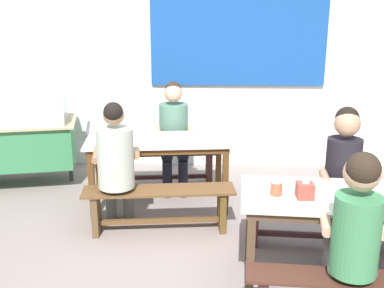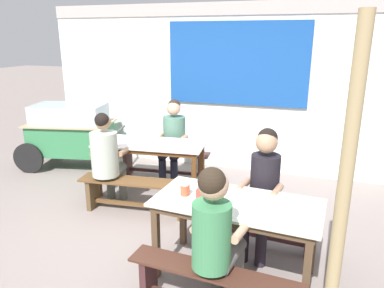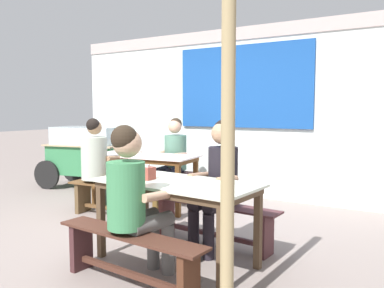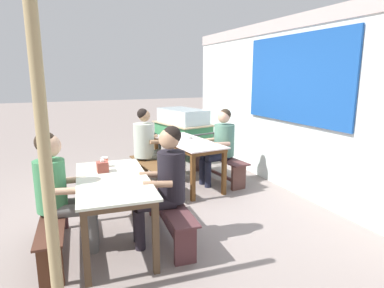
{
  "view_description": "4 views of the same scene",
  "coord_description": "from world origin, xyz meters",
  "px_view_note": "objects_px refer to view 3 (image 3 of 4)",
  "views": [
    {
      "loc": [
        -0.2,
        -3.85,
        2.14
      ],
      "look_at": [
        -0.33,
        0.26,
        0.93
      ],
      "focal_mm": 44.55,
      "sensor_mm": 36.0,
      "label": 1
    },
    {
      "loc": [
        1.38,
        -3.47,
        2.19
      ],
      "look_at": [
        0.1,
        0.4,
        0.98
      ],
      "focal_mm": 34.17,
      "sensor_mm": 36.0,
      "label": 2
    },
    {
      "loc": [
        2.77,
        -3.42,
        1.41
      ],
      "look_at": [
        0.4,
        0.48,
        1.0
      ],
      "focal_mm": 36.74,
      "sensor_mm": 36.0,
      "label": 3
    },
    {
      "loc": [
        4.2,
        -1.01,
        1.84
      ],
      "look_at": [
        0.07,
        0.74,
        0.88
      ],
      "focal_mm": 30.65,
      "sensor_mm": 36.0,
      "label": 4
    }
  ],
  "objects_px": {
    "food_cart": "(87,152)",
    "bench_near_back": "(212,218)",
    "person_near_front": "(133,194)",
    "dining_table_far": "(144,161)",
    "bench_far_front": "(119,196)",
    "person_center_facing": "(173,154)",
    "soup_bowl": "(137,152)",
    "dining_table_near": "(176,190)",
    "person_right_near_table": "(219,176)",
    "bench_near_front": "(129,253)",
    "wooden_support_post": "(228,146)",
    "condiment_jar": "(133,171)",
    "person_left_back_turned": "(97,160)",
    "bench_far_back": "(165,181)",
    "tissue_box": "(147,173)"
  },
  "relations": [
    {
      "from": "person_right_near_table",
      "to": "wooden_support_post",
      "type": "height_order",
      "value": "wooden_support_post"
    },
    {
      "from": "bench_far_front",
      "to": "condiment_jar",
      "type": "distance_m",
      "value": 1.42
    },
    {
      "from": "wooden_support_post",
      "to": "person_center_facing",
      "type": "bearing_deg",
      "value": 129.95
    },
    {
      "from": "bench_far_front",
      "to": "bench_near_front",
      "type": "xyz_separation_m",
      "value": [
        1.42,
        -1.48,
        -0.01
      ]
    },
    {
      "from": "person_near_front",
      "to": "person_left_back_turned",
      "type": "xyz_separation_m",
      "value": [
        -1.82,
        1.42,
        -0.01
      ]
    },
    {
      "from": "person_right_near_table",
      "to": "soup_bowl",
      "type": "height_order",
      "value": "person_right_near_table"
    },
    {
      "from": "person_right_near_table",
      "to": "person_near_front",
      "type": "bearing_deg",
      "value": -101.73
    },
    {
      "from": "person_near_front",
      "to": "soup_bowl",
      "type": "bearing_deg",
      "value": 128.5
    },
    {
      "from": "person_right_near_table",
      "to": "wooden_support_post",
      "type": "relative_size",
      "value": 0.56
    },
    {
      "from": "dining_table_near",
      "to": "condiment_jar",
      "type": "distance_m",
      "value": 0.51
    },
    {
      "from": "tissue_box",
      "to": "wooden_support_post",
      "type": "relative_size",
      "value": 0.06
    },
    {
      "from": "dining_table_near",
      "to": "person_center_facing",
      "type": "bearing_deg",
      "value": 124.54
    },
    {
      "from": "bench_near_back",
      "to": "wooden_support_post",
      "type": "distance_m",
      "value": 1.69
    },
    {
      "from": "bench_far_front",
      "to": "person_center_facing",
      "type": "bearing_deg",
      "value": 86.73
    },
    {
      "from": "soup_bowl",
      "to": "bench_near_back",
      "type": "bearing_deg",
      "value": -28.27
    },
    {
      "from": "person_right_near_table",
      "to": "bench_far_front",
      "type": "bearing_deg",
      "value": 167.95
    },
    {
      "from": "bench_far_back",
      "to": "food_cart",
      "type": "height_order",
      "value": "food_cart"
    },
    {
      "from": "bench_near_back",
      "to": "person_near_front",
      "type": "bearing_deg",
      "value": -95.21
    },
    {
      "from": "person_left_back_turned",
      "to": "wooden_support_post",
      "type": "bearing_deg",
      "value": -29.11
    },
    {
      "from": "bench_far_front",
      "to": "tissue_box",
      "type": "relative_size",
      "value": 10.57
    },
    {
      "from": "person_left_back_turned",
      "to": "condiment_jar",
      "type": "height_order",
      "value": "person_left_back_turned"
    },
    {
      "from": "dining_table_far",
      "to": "person_near_front",
      "type": "height_order",
      "value": "person_near_front"
    },
    {
      "from": "bench_near_front",
      "to": "person_right_near_table",
      "type": "height_order",
      "value": "person_right_near_table"
    },
    {
      "from": "dining_table_far",
      "to": "soup_bowl",
      "type": "distance_m",
      "value": 0.23
    },
    {
      "from": "food_cart",
      "to": "person_left_back_turned",
      "type": "relative_size",
      "value": 1.41
    },
    {
      "from": "food_cart",
      "to": "person_near_front",
      "type": "distance_m",
      "value": 4.17
    },
    {
      "from": "person_center_facing",
      "to": "tissue_box",
      "type": "distance_m",
      "value": 2.38
    },
    {
      "from": "person_near_front",
      "to": "soup_bowl",
      "type": "height_order",
      "value": "person_near_front"
    },
    {
      "from": "bench_near_back",
      "to": "person_left_back_turned",
      "type": "height_order",
      "value": "person_left_back_turned"
    },
    {
      "from": "dining_table_far",
      "to": "soup_bowl",
      "type": "relative_size",
      "value": 10.46
    },
    {
      "from": "food_cart",
      "to": "bench_near_back",
      "type": "bearing_deg",
      "value": -23.73
    },
    {
      "from": "person_near_front",
      "to": "wooden_support_post",
      "type": "distance_m",
      "value": 0.97
    },
    {
      "from": "dining_table_near",
      "to": "bench_far_back",
      "type": "bearing_deg",
      "value": 127.32
    },
    {
      "from": "dining_table_far",
      "to": "tissue_box",
      "type": "bearing_deg",
      "value": -51.11
    },
    {
      "from": "dining_table_near",
      "to": "person_right_near_table",
      "type": "relative_size",
      "value": 1.19
    },
    {
      "from": "dining_table_near",
      "to": "wooden_support_post",
      "type": "distance_m",
      "value": 1.13
    },
    {
      "from": "bench_far_back",
      "to": "bench_far_front",
      "type": "relative_size",
      "value": 1.0
    },
    {
      "from": "condiment_jar",
      "to": "dining_table_far",
      "type": "bearing_deg",
      "value": 124.92
    },
    {
      "from": "condiment_jar",
      "to": "dining_table_near",
      "type": "bearing_deg",
      "value": 0.95
    },
    {
      "from": "bench_near_front",
      "to": "food_cart",
      "type": "relative_size",
      "value": 0.78
    },
    {
      "from": "bench_near_back",
      "to": "person_near_front",
      "type": "distance_m",
      "value": 1.23
    },
    {
      "from": "person_left_back_turned",
      "to": "bench_far_back",
      "type": "bearing_deg",
      "value": 76.78
    },
    {
      "from": "person_left_back_turned",
      "to": "dining_table_far",
      "type": "bearing_deg",
      "value": 59.9
    },
    {
      "from": "bench_far_back",
      "to": "bench_far_front",
      "type": "xyz_separation_m",
      "value": [
        0.12,
        -1.21,
        0.01
      ]
    },
    {
      "from": "bench_far_front",
      "to": "food_cart",
      "type": "height_order",
      "value": "food_cart"
    },
    {
      "from": "person_left_back_turned",
      "to": "condiment_jar",
      "type": "distance_m",
      "value": 1.65
    },
    {
      "from": "person_near_front",
      "to": "dining_table_far",
      "type": "bearing_deg",
      "value": 126.2
    },
    {
      "from": "bench_far_front",
      "to": "condiment_jar",
      "type": "height_order",
      "value": "condiment_jar"
    },
    {
      "from": "person_right_near_table",
      "to": "tissue_box",
      "type": "xyz_separation_m",
      "value": [
        -0.45,
        -0.59,
        0.08
      ]
    },
    {
      "from": "person_center_facing",
      "to": "bench_near_front",
      "type": "bearing_deg",
      "value": -62.85
    }
  ]
}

